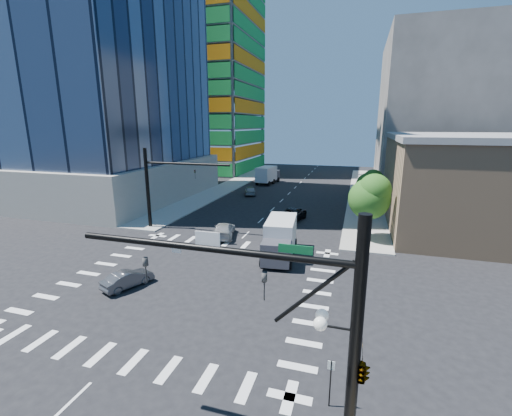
% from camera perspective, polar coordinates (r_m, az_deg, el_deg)
% --- Properties ---
extents(ground, '(160.00, 160.00, 0.00)m').
position_cam_1_polar(ground, '(26.90, -10.00, -12.14)').
color(ground, black).
rests_on(ground, ground).
extents(road_markings, '(20.00, 20.00, 0.01)m').
position_cam_1_polar(road_markings, '(26.90, -10.00, -12.13)').
color(road_markings, silver).
rests_on(road_markings, ground).
extents(sidewalk_ne, '(5.00, 60.00, 0.15)m').
position_cam_1_polar(sidewalk_ne, '(62.60, 17.56, 2.44)').
color(sidewalk_ne, '#9B9993').
rests_on(sidewalk_ne, ground).
extents(sidewalk_nw, '(5.00, 60.00, 0.15)m').
position_cam_1_polar(sidewalk_nw, '(66.93, -4.36, 3.75)').
color(sidewalk_nw, '#9B9993').
rests_on(sidewalk_nw, ground).
extents(construction_building, '(25.16, 34.50, 70.60)m').
position_cam_1_polar(construction_building, '(92.85, -8.72, 21.62)').
color(construction_building, slate).
rests_on(construction_building, ground).
extents(commercial_building, '(20.50, 22.50, 10.60)m').
position_cam_1_polar(commercial_building, '(46.08, 33.95, 3.50)').
color(commercial_building, tan).
rests_on(commercial_building, ground).
extents(bg_building_ne, '(24.00, 30.00, 28.00)m').
position_cam_1_polar(bg_building_ne, '(78.16, 29.23, 13.78)').
color(bg_building_ne, '#625B58').
rests_on(bg_building_ne, ground).
extents(signal_mast_se, '(10.51, 2.48, 9.00)m').
position_cam_1_polar(signal_mast_se, '(12.03, 11.71, -20.09)').
color(signal_mast_se, black).
rests_on(signal_mast_se, sidewalk_se).
extents(signal_mast_nw, '(10.20, 0.40, 9.00)m').
position_cam_1_polar(signal_mast_nw, '(39.71, -15.90, 4.30)').
color(signal_mast_nw, black).
rests_on(signal_mast_nw, sidewalk_nw).
extents(tree_south, '(4.16, 4.16, 6.82)m').
position_cam_1_polar(tree_south, '(36.12, 18.61, 1.91)').
color(tree_south, '#382316').
rests_on(tree_south, sidewalk_ne).
extents(tree_north, '(3.54, 3.52, 5.78)m').
position_cam_1_polar(tree_north, '(48.06, 18.54, 3.86)').
color(tree_north, '#382316').
rests_on(tree_north, sidewalk_ne).
extents(no_parking_sign, '(0.30, 0.06, 2.20)m').
position_cam_1_polar(no_parking_sign, '(16.19, 12.31, -25.98)').
color(no_parking_sign, black).
rests_on(no_parking_sign, ground).
extents(car_nb_far, '(3.56, 5.87, 1.52)m').
position_cam_1_polar(car_nb_far, '(42.50, 5.77, -1.17)').
color(car_nb_far, black).
rests_on(car_nb_far, ground).
extents(car_sb_near, '(3.28, 5.45, 1.48)m').
position_cam_1_polar(car_sb_near, '(36.61, -5.39, -3.65)').
color(car_sb_near, '#BBBBBB').
rests_on(car_sb_near, ground).
extents(car_sb_mid, '(3.14, 4.75, 1.50)m').
position_cam_1_polar(car_sb_mid, '(58.09, -0.98, 2.93)').
color(car_sb_mid, '#909397').
rests_on(car_sb_mid, ground).
extents(car_sb_cross, '(2.65, 3.98, 1.24)m').
position_cam_1_polar(car_sb_cross, '(27.31, -20.61, -11.01)').
color(car_sb_cross, '#4B4C50').
rests_on(car_sb_cross, ground).
extents(box_truck_near, '(3.33, 6.56, 3.31)m').
position_cam_1_polar(box_truck_near, '(30.70, 3.93, -5.66)').
color(box_truck_near, black).
rests_on(box_truck_near, ground).
extents(box_truck_far, '(3.62, 6.92, 3.47)m').
position_cam_1_polar(box_truck_far, '(69.58, 2.05, 5.38)').
color(box_truck_far, black).
rests_on(box_truck_far, ground).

